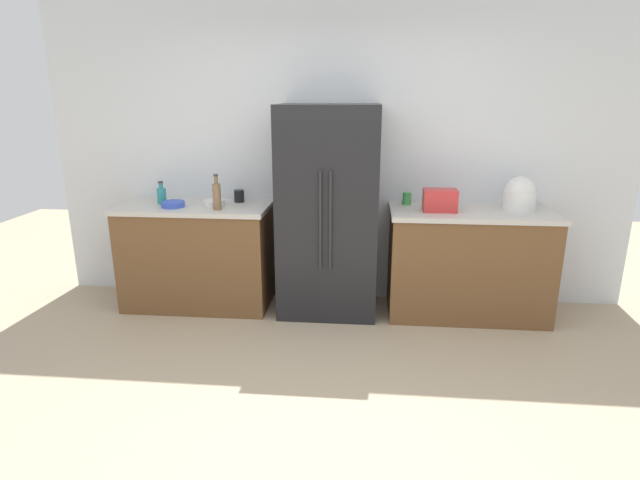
{
  "coord_description": "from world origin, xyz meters",
  "views": [
    {
      "loc": [
        0.27,
        -2.61,
        1.86
      ],
      "look_at": [
        -0.02,
        0.47,
        0.96
      ],
      "focal_mm": 28.13,
      "sensor_mm": 36.0,
      "label": 1
    }
  ],
  "objects_px": {
    "bottle_b": "(217,195)",
    "cup_b": "(407,199)",
    "refrigerator": "(328,212)",
    "toaster": "(440,200)",
    "bowl_a": "(173,204)",
    "cup_a": "(239,196)",
    "rice_cooker": "(519,195)",
    "bottle_a": "(162,195)",
    "bowl_b": "(214,203)"
  },
  "relations": [
    {
      "from": "bowl_b",
      "to": "refrigerator",
      "type": "bearing_deg",
      "value": -0.08
    },
    {
      "from": "bottle_a",
      "to": "cup_b",
      "type": "relative_size",
      "value": 1.89
    },
    {
      "from": "toaster",
      "to": "bowl_a",
      "type": "xyz_separation_m",
      "value": [
        -2.26,
        -0.04,
        -0.07
      ]
    },
    {
      "from": "bowl_a",
      "to": "cup_b",
      "type": "bearing_deg",
      "value": 7.88
    },
    {
      "from": "rice_cooker",
      "to": "cup_b",
      "type": "xyz_separation_m",
      "value": [
        -0.91,
        0.14,
        -0.07
      ]
    },
    {
      "from": "toaster",
      "to": "bowl_a",
      "type": "bearing_deg",
      "value": -178.9
    },
    {
      "from": "refrigerator",
      "to": "rice_cooker",
      "type": "relative_size",
      "value": 6.25
    },
    {
      "from": "cup_b",
      "to": "rice_cooker",
      "type": "bearing_deg",
      "value": -8.76
    },
    {
      "from": "refrigerator",
      "to": "cup_a",
      "type": "bearing_deg",
      "value": 167.63
    },
    {
      "from": "toaster",
      "to": "bottle_b",
      "type": "relative_size",
      "value": 0.91
    },
    {
      "from": "cup_a",
      "to": "bowl_a",
      "type": "bearing_deg",
      "value": -153.24
    },
    {
      "from": "rice_cooker",
      "to": "bowl_b",
      "type": "distance_m",
      "value": 2.59
    },
    {
      "from": "cup_b",
      "to": "bowl_a",
      "type": "height_order",
      "value": "cup_b"
    },
    {
      "from": "rice_cooker",
      "to": "bottle_a",
      "type": "xyz_separation_m",
      "value": [
        -3.07,
        -0.03,
        -0.05
      ]
    },
    {
      "from": "bottle_b",
      "to": "bowl_a",
      "type": "distance_m",
      "value": 0.43
    },
    {
      "from": "refrigerator",
      "to": "bottle_a",
      "type": "relative_size",
      "value": 8.85
    },
    {
      "from": "refrigerator",
      "to": "toaster",
      "type": "distance_m",
      "value": 0.94
    },
    {
      "from": "bottle_a",
      "to": "cup_a",
      "type": "xyz_separation_m",
      "value": [
        0.66,
        0.15,
        -0.03
      ]
    },
    {
      "from": "bottle_b",
      "to": "bowl_a",
      "type": "relative_size",
      "value": 1.52
    },
    {
      "from": "bowl_a",
      "to": "bowl_b",
      "type": "height_order",
      "value": "same"
    },
    {
      "from": "bottle_a",
      "to": "cup_b",
      "type": "distance_m",
      "value": 2.16
    },
    {
      "from": "toaster",
      "to": "cup_b",
      "type": "height_order",
      "value": "toaster"
    },
    {
      "from": "cup_a",
      "to": "toaster",
      "type": "bearing_deg",
      "value": -7.07
    },
    {
      "from": "toaster",
      "to": "rice_cooker",
      "type": "xyz_separation_m",
      "value": [
        0.66,
        0.09,
        0.04
      ]
    },
    {
      "from": "toaster",
      "to": "bowl_a",
      "type": "height_order",
      "value": "toaster"
    },
    {
      "from": "bowl_b",
      "to": "bottle_a",
      "type": "bearing_deg",
      "value": 176.4
    },
    {
      "from": "bottle_b",
      "to": "bowl_b",
      "type": "relative_size",
      "value": 1.59
    },
    {
      "from": "rice_cooker",
      "to": "cup_b",
      "type": "height_order",
      "value": "rice_cooker"
    },
    {
      "from": "bowl_a",
      "to": "bowl_b",
      "type": "relative_size",
      "value": 1.05
    },
    {
      "from": "bottle_b",
      "to": "cup_b",
      "type": "height_order",
      "value": "bottle_b"
    },
    {
      "from": "bowl_a",
      "to": "bowl_b",
      "type": "xyz_separation_m",
      "value": [
        0.34,
        0.08,
        -0.0
      ]
    },
    {
      "from": "refrigerator",
      "to": "toaster",
      "type": "xyz_separation_m",
      "value": [
        0.93,
        -0.04,
        0.13
      ]
    },
    {
      "from": "toaster",
      "to": "refrigerator",
      "type": "bearing_deg",
      "value": 177.74
    },
    {
      "from": "bowl_b",
      "to": "bottle_b",
      "type": "bearing_deg",
      "value": -63.02
    },
    {
      "from": "bottle_a",
      "to": "bottle_b",
      "type": "xyz_separation_m",
      "value": [
        0.55,
        -0.18,
        0.04
      ]
    },
    {
      "from": "rice_cooker",
      "to": "cup_a",
      "type": "height_order",
      "value": "rice_cooker"
    },
    {
      "from": "toaster",
      "to": "bottle_b",
      "type": "xyz_separation_m",
      "value": [
        -1.85,
        -0.11,
        0.03
      ]
    },
    {
      "from": "bottle_a",
      "to": "bowl_a",
      "type": "relative_size",
      "value": 1.02
    },
    {
      "from": "bottle_b",
      "to": "cup_a",
      "type": "height_order",
      "value": "bottle_b"
    },
    {
      "from": "toaster",
      "to": "bottle_a",
      "type": "xyz_separation_m",
      "value": [
        -2.41,
        0.07,
        -0.01
      ]
    },
    {
      "from": "bottle_b",
      "to": "cup_b",
      "type": "xyz_separation_m",
      "value": [
        1.6,
        0.35,
        -0.07
      ]
    },
    {
      "from": "cup_b",
      "to": "bowl_b",
      "type": "relative_size",
      "value": 0.57
    },
    {
      "from": "rice_cooker",
      "to": "cup_a",
      "type": "bearing_deg",
      "value": 177.09
    },
    {
      "from": "bottle_a",
      "to": "bottle_b",
      "type": "distance_m",
      "value": 0.58
    },
    {
      "from": "bottle_b",
      "to": "cup_b",
      "type": "relative_size",
      "value": 2.8
    },
    {
      "from": "toaster",
      "to": "cup_a",
      "type": "relative_size",
      "value": 2.53
    },
    {
      "from": "bottle_b",
      "to": "cup_a",
      "type": "relative_size",
      "value": 2.77
    },
    {
      "from": "cup_b",
      "to": "refrigerator",
      "type": "bearing_deg",
      "value": -163.62
    },
    {
      "from": "toaster",
      "to": "cup_b",
      "type": "bearing_deg",
      "value": 136.9
    },
    {
      "from": "toaster",
      "to": "rice_cooker",
      "type": "bearing_deg",
      "value": 8.13
    }
  ]
}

